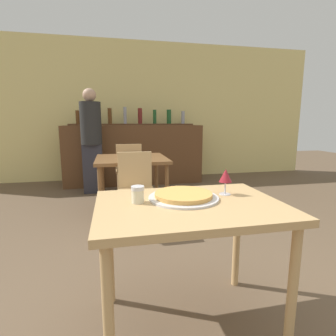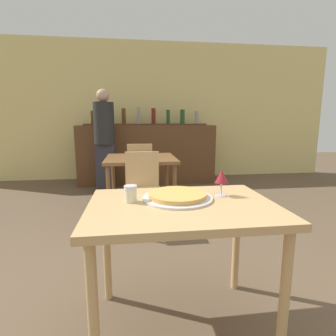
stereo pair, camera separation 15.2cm
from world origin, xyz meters
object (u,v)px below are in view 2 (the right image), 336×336
Objects in this scene: chair_far_side_front at (143,185)px; pizza_tray at (177,196)px; person_standing at (105,137)px; chair_far_side_back at (140,166)px; wine_glass at (222,177)px; cheese_shaker at (131,194)px.

chair_far_side_front reaches higher than pizza_tray.
chair_far_side_front is 1.83m from person_standing.
chair_far_side_back is at bearing -38.40° from person_standing.
wine_glass reaches higher than chair_far_side_back.
person_standing is at bearing -38.40° from chair_far_side_back.
pizza_tray is 4.35× the size of cheese_shaker.
cheese_shaker is (-0.27, -0.02, 0.03)m from pizza_tray.
chair_far_side_back is (-0.00, 1.23, 0.00)m from chair_far_side_front.
chair_far_side_front is 2.11× the size of pizza_tray.
person_standing reaches higher than wine_glass.
chair_far_side_front is 1.00× the size of chair_far_side_back.
wine_glass is (0.27, 0.03, 0.10)m from pizza_tray.
chair_far_side_front is 5.42× the size of wine_glass.
person_standing is (-0.57, 0.45, 0.43)m from chair_far_side_back.
pizza_tray is at bearing 93.35° from chair_far_side_back.
pizza_tray is 0.29m from wine_glass.
person_standing reaches higher than chair_far_side_front.
chair_far_side_front reaches higher than cheese_shaker.
chair_far_side_front is at bearing 85.51° from cheese_shaker.
pizza_tray is at bearing -172.89° from wine_glass.
wine_glass is (0.43, -2.61, 0.37)m from chair_far_side_back.
chair_far_side_back is at bearing 90.00° from chair_far_side_front.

